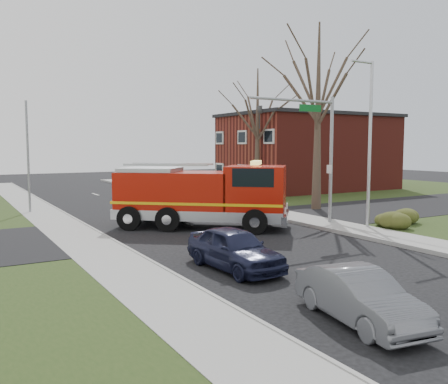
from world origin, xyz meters
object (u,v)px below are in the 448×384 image
traffic_signal_mast (313,137)px  parked_car_maroon (235,249)px  parked_car_gray (359,296)px  fire_engine (204,197)px

traffic_signal_mast → parked_car_maroon: (-8.01, -5.30, -3.98)m
traffic_signal_mast → parked_car_maroon: size_ratio=1.60×
traffic_signal_mast → parked_car_gray: 14.20m
traffic_signal_mast → parked_car_gray: size_ratio=1.76×
traffic_signal_mast → parked_car_maroon: bearing=-146.5°
fire_engine → parked_car_maroon: bearing=-160.7°
fire_engine → parked_car_gray: fire_engine is taller
parked_car_maroon → parked_car_gray: bearing=-92.5°
fire_engine → parked_car_maroon: size_ratio=2.00×
traffic_signal_mast → parked_car_gray: bearing=-126.1°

